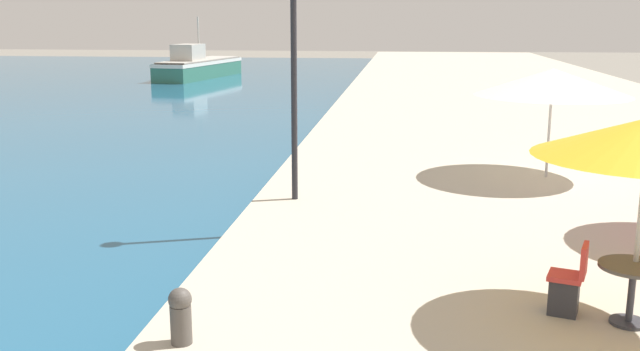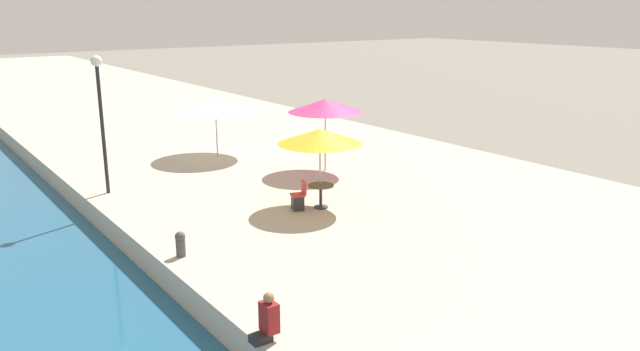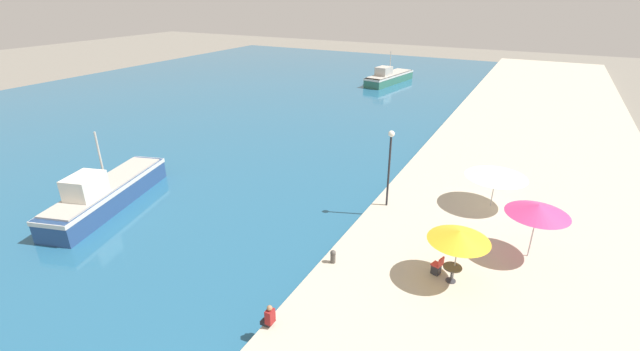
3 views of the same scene
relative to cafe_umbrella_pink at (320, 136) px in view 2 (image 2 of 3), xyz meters
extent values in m
cube|color=#BCB29E|center=(2.24, 25.15, -2.61)|extent=(16.00, 90.00, 0.75)
cylinder|color=#B7B7B7|center=(0.00, 0.00, -1.15)|extent=(0.06, 0.06, 2.16)
cone|color=yellow|center=(0.00, 0.00, 0.00)|extent=(2.60, 2.60, 0.46)
cylinder|color=#B7B7B7|center=(2.77, 3.52, -1.03)|extent=(0.06, 0.06, 2.40)
cone|color=#E5387A|center=(2.77, 3.52, 0.26)|extent=(2.81, 2.81, 0.49)
cylinder|color=#B7B7B7|center=(0.50, 8.07, -1.23)|extent=(0.06, 0.06, 2.01)
cone|color=white|center=(0.50, 8.07, -0.07)|extent=(3.46, 3.46, 0.61)
cylinder|color=#333338|center=(-0.06, -0.13, -2.21)|extent=(0.44, 0.44, 0.04)
cylinder|color=#333338|center=(-0.06, -0.13, -1.88)|extent=(0.08, 0.08, 0.70)
cylinder|color=#4C4742|center=(-0.06, -0.13, -1.51)|extent=(0.80, 0.80, 0.04)
cube|color=#2D2D33|center=(-0.77, 0.10, -2.01)|extent=(0.43, 0.43, 0.45)
cube|color=red|center=(-0.77, 0.10, -1.75)|extent=(0.51, 0.51, 0.06)
cube|color=red|center=(-0.58, 0.04, -1.52)|extent=(0.18, 0.40, 0.40)
cube|color=#232328|center=(-5.68, -6.02, -2.15)|extent=(0.39, 0.28, 0.16)
cube|color=maroon|center=(-5.49, -6.02, -1.78)|extent=(0.26, 0.36, 0.58)
sphere|color=#9E704C|center=(-5.49, -6.02, -1.39)|extent=(0.21, 0.21, 0.21)
cylinder|color=#4C4742|center=(-5.20, -1.27, -2.01)|extent=(0.24, 0.24, 0.45)
sphere|color=#4C4742|center=(-5.20, -1.27, -1.71)|extent=(0.26, 0.26, 0.26)
cylinder|color=#232328|center=(-4.93, 5.35, -0.13)|extent=(0.12, 0.12, 4.20)
sphere|color=white|center=(-4.93, 5.35, 2.15)|extent=(0.36, 0.36, 0.36)
camera|label=1|loc=(-2.78, -8.43, 1.33)|focal=40.00mm
camera|label=2|loc=(-10.85, -15.12, 3.80)|focal=35.00mm
camera|label=3|loc=(1.95, -16.20, 9.41)|focal=24.00mm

